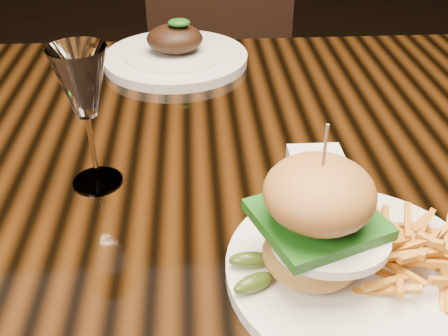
{
  "coord_description": "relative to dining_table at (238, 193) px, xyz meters",
  "views": [
    {
      "loc": [
        -0.06,
        -0.63,
        1.15
      ],
      "look_at": [
        -0.03,
        -0.13,
        0.81
      ],
      "focal_mm": 42.0,
      "sensor_mm": 36.0,
      "label": 1
    }
  ],
  "objects": [
    {
      "name": "burger_plate",
      "position": [
        0.09,
        -0.25,
        0.12
      ],
      "size": [
        0.27,
        0.27,
        0.18
      ],
      "rotation": [
        0.0,
        0.0,
        0.16
      ],
      "color": "silver",
      "rests_on": "dining_table"
    },
    {
      "name": "far_dish",
      "position": [
        -0.1,
        0.33,
        0.09
      ],
      "size": [
        0.28,
        0.28,
        0.09
      ],
      "rotation": [
        0.0,
        0.0,
        -0.21
      ],
      "color": "silver",
      "rests_on": "dining_table"
    },
    {
      "name": "wine_glass",
      "position": [
        -0.19,
        -0.07,
        0.21
      ],
      "size": [
        0.07,
        0.07,
        0.19
      ],
      "color": "white",
      "rests_on": "dining_table"
    },
    {
      "name": "dining_table",
      "position": [
        0.0,
        0.0,
        0.0
      ],
      "size": [
        1.6,
        0.9,
        0.75
      ],
      "color": "black",
      "rests_on": "ground"
    },
    {
      "name": "ramekin",
      "position": [
        0.1,
        -0.07,
        0.09
      ],
      "size": [
        0.09,
        0.09,
        0.03
      ],
      "primitive_type": "cube",
      "rotation": [
        0.0,
        0.0,
        0.4
      ],
      "color": "silver",
      "rests_on": "dining_table"
    },
    {
      "name": "chair_far",
      "position": [
        0.03,
        0.89,
        -0.13
      ],
      "size": [
        0.46,
        0.47,
        0.95
      ],
      "rotation": [
        0.0,
        0.0,
        0.0
      ],
      "color": "black",
      "rests_on": "ground"
    }
  ]
}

